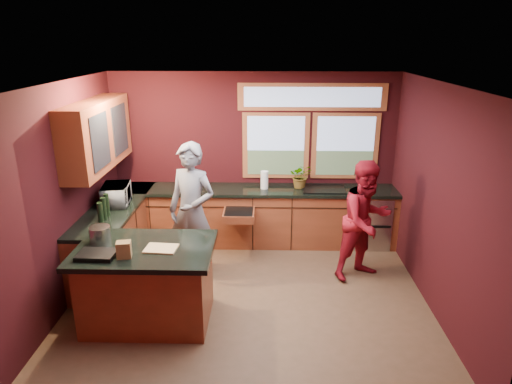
{
  "coord_description": "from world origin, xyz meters",
  "views": [
    {
      "loc": [
        0.22,
        -5.12,
        3.18
      ],
      "look_at": [
        0.08,
        0.4,
        1.31
      ],
      "focal_mm": 32.0,
      "sensor_mm": 36.0,
      "label": 1
    }
  ],
  "objects_px": {
    "island": "(148,284)",
    "person_grey": "(192,211)",
    "person_red": "(366,220)",
    "cutting_board": "(161,249)",
    "stock_pot": "(100,234)"
  },
  "relations": [
    {
      "from": "person_red",
      "to": "cutting_board",
      "type": "relative_size",
      "value": 4.78
    },
    {
      "from": "person_grey",
      "to": "person_red",
      "type": "xyz_separation_m",
      "value": [
        2.36,
        -0.01,
        -0.11
      ]
    },
    {
      "from": "person_red",
      "to": "island",
      "type": "bearing_deg",
      "value": 173.12
    },
    {
      "from": "island",
      "to": "person_red",
      "type": "distance_m",
      "value": 2.97
    },
    {
      "from": "person_red",
      "to": "cutting_board",
      "type": "distance_m",
      "value": 2.78
    },
    {
      "from": "person_grey",
      "to": "stock_pot",
      "type": "bearing_deg",
      "value": -110.49
    },
    {
      "from": "stock_pot",
      "to": "island",
      "type": "bearing_deg",
      "value": -15.26
    },
    {
      "from": "person_red",
      "to": "cutting_board",
      "type": "xyz_separation_m",
      "value": [
        -2.52,
        -1.18,
        0.12
      ]
    },
    {
      "from": "person_grey",
      "to": "stock_pot",
      "type": "xyz_separation_m",
      "value": [
        -0.91,
        -0.98,
        0.09
      ]
    },
    {
      "from": "person_grey",
      "to": "cutting_board",
      "type": "distance_m",
      "value": 1.19
    },
    {
      "from": "island",
      "to": "person_grey",
      "type": "xyz_separation_m",
      "value": [
        0.36,
        1.13,
        0.47
      ]
    },
    {
      "from": "person_grey",
      "to": "stock_pot",
      "type": "height_order",
      "value": "person_grey"
    },
    {
      "from": "island",
      "to": "person_grey",
      "type": "bearing_deg",
      "value": 72.47
    },
    {
      "from": "island",
      "to": "person_red",
      "type": "bearing_deg",
      "value": 22.54
    },
    {
      "from": "island",
      "to": "person_red",
      "type": "xyz_separation_m",
      "value": [
        2.72,
        1.13,
        0.36
      ]
    }
  ]
}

